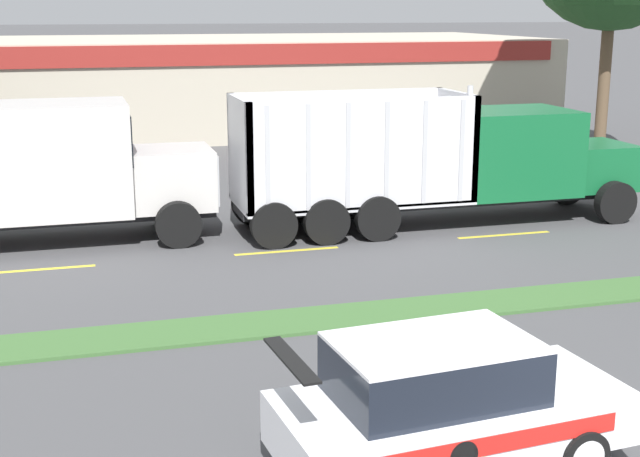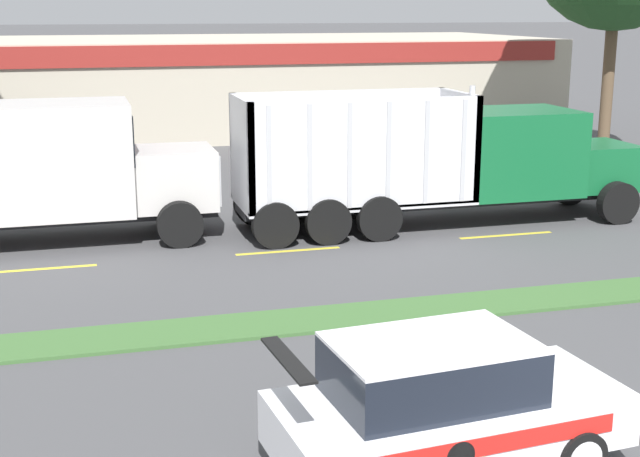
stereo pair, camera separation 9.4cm
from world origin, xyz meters
The scene contains 8 objects.
grass_verge centered at (0.00, 7.51, 0.03)m, with size 120.00×1.25×0.06m, color #3D6633.
centre_line_3 centered at (-6.57, 12.13, 0.00)m, with size 2.40×0.14×0.01m, color yellow.
centre_line_4 centered at (-1.17, 12.13, 0.00)m, with size 2.40×0.14×0.01m, color yellow.
centre_line_5 centered at (4.23, 12.13, 0.00)m, with size 2.40×0.14×0.01m, color yellow.
dump_truck_lead centered at (-7.26, 14.30, 1.66)m, with size 11.80×2.62×3.58m.
dump_truck_mid centered at (3.93, 13.65, 1.53)m, with size 10.45×2.64×3.53m.
rally_car centered at (-1.69, 2.18, 0.83)m, with size 4.30×2.11×1.67m.
store_building_backdrop centered at (-2.40, 34.07, 2.00)m, with size 35.32×12.10×4.00m.
Camera 2 is at (-5.63, -6.71, 5.34)m, focal length 50.00 mm.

